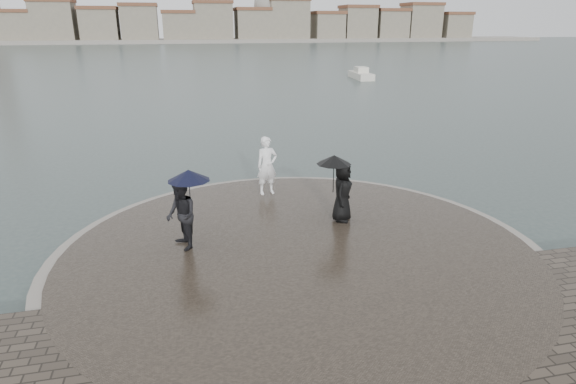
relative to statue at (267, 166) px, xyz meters
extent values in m
plane|color=#2B3835|center=(0.00, -7.86, -1.33)|extent=(400.00, 400.00, 0.00)
cylinder|color=gray|center=(0.00, -4.36, -1.17)|extent=(12.50, 12.50, 0.32)
cylinder|color=#2D261E|center=(0.00, -4.36, -1.15)|extent=(11.90, 11.90, 0.36)
imported|color=white|center=(0.00, 0.00, 0.00)|extent=(0.78, 0.58, 1.95)
imported|color=black|center=(-2.88, -3.64, -0.08)|extent=(0.91, 1.03, 1.80)
cylinder|color=black|center=(-2.63, -3.54, 0.38)|extent=(0.02, 0.02, 0.90)
cone|color=black|center=(-2.63, -3.54, 0.93)|extent=(1.06, 1.06, 0.28)
imported|color=black|center=(1.67, -2.80, -0.10)|extent=(0.92, 1.02, 1.74)
cylinder|color=black|center=(1.42, -2.70, 0.33)|extent=(0.02, 0.02, 0.90)
cone|color=black|center=(1.42, -2.70, 0.85)|extent=(0.99, 0.99, 0.26)
cube|color=gray|center=(0.00, 155.14, -0.73)|extent=(260.00, 20.00, 1.20)
cube|color=gray|center=(-48.00, 152.14, 3.17)|extent=(10.00, 10.00, 9.00)
cube|color=brown|center=(-48.00, 152.14, 8.17)|extent=(10.60, 10.60, 1.00)
cube|color=gray|center=(-37.00, 152.14, 4.67)|extent=(12.00, 10.00, 12.00)
cube|color=brown|center=(-37.00, 152.14, 11.17)|extent=(12.60, 10.60, 1.00)
cube|color=gray|center=(-24.00, 152.14, 3.67)|extent=(11.00, 10.00, 10.00)
cube|color=brown|center=(-24.00, 152.14, 9.17)|extent=(11.60, 10.60, 1.00)
cube|color=gray|center=(-12.00, 152.14, 4.17)|extent=(11.00, 10.00, 11.00)
cube|color=brown|center=(-12.00, 152.14, 10.17)|extent=(11.60, 10.60, 1.00)
cube|color=gray|center=(0.00, 152.14, 3.17)|extent=(10.00, 10.00, 9.00)
cube|color=brown|center=(0.00, 152.14, 8.17)|extent=(10.60, 10.60, 1.00)
cube|color=gray|center=(11.00, 152.14, 4.67)|extent=(12.00, 10.00, 12.00)
cube|color=brown|center=(11.00, 152.14, 11.17)|extent=(12.60, 10.60, 1.00)
cube|color=gray|center=(24.00, 152.14, 3.67)|extent=(11.00, 10.00, 10.00)
cube|color=brown|center=(24.00, 152.14, 9.17)|extent=(11.60, 10.60, 1.00)
cube|color=gray|center=(36.00, 152.14, 5.17)|extent=(13.00, 10.00, 13.00)
cube|color=brown|center=(36.00, 152.14, 12.17)|extent=(13.60, 10.60, 1.00)
cube|color=gray|center=(50.00, 152.14, 3.17)|extent=(10.00, 10.00, 9.00)
cube|color=brown|center=(50.00, 152.14, 8.17)|extent=(10.60, 10.60, 1.00)
cube|color=gray|center=(61.00, 152.14, 4.17)|extent=(11.00, 10.00, 11.00)
cube|color=brown|center=(61.00, 152.14, 10.17)|extent=(11.60, 10.60, 1.00)
cube|color=gray|center=(73.00, 152.14, 3.67)|extent=(11.00, 10.00, 10.00)
cube|color=brown|center=(73.00, 152.14, 9.17)|extent=(11.60, 10.60, 1.00)
cube|color=gray|center=(85.00, 152.14, 4.67)|extent=(12.00, 10.00, 12.00)
cube|color=brown|center=(85.00, 152.14, 11.17)|extent=(12.60, 10.60, 1.00)
cube|color=gray|center=(98.00, 152.14, 3.17)|extent=(10.00, 10.00, 9.00)
cube|color=brown|center=(98.00, 152.14, 8.17)|extent=(10.60, 10.60, 1.00)
sphere|color=gray|center=(30.00, 154.14, 10.67)|extent=(10.00, 10.00, 10.00)
cube|color=silver|center=(17.63, 36.69, -1.08)|extent=(2.12, 5.63, 0.90)
cube|color=silver|center=(17.63, 36.69, -0.48)|extent=(1.39, 2.11, 0.90)
camera|label=1|loc=(-2.80, -15.11, 4.44)|focal=30.00mm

